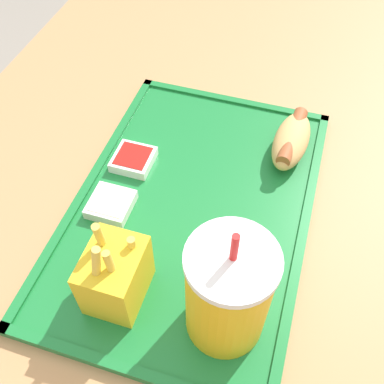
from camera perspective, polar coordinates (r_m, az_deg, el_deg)
ground_plane at (r=1.32m, az=1.95°, el=-20.98°), size 8.00×8.00×0.00m
dining_table at (r=0.96m, az=2.58°, el=-14.20°), size 1.22×0.89×0.76m
food_tray at (r=0.61m, az=0.00°, el=-2.03°), size 0.46×0.31×0.01m
soda_cup at (r=0.46m, az=4.60°, el=-12.68°), size 0.09×0.09×0.18m
hot_dog_far at (r=0.67m, az=12.51°, el=6.48°), size 0.12×0.06×0.04m
fries_carton at (r=0.51m, az=-9.72°, el=-10.34°), size 0.08×0.06×0.12m
sauce_cup_mayo at (r=0.60m, az=-10.26°, el=-1.50°), size 0.06×0.06×0.02m
sauce_cup_ketchup at (r=0.65m, az=-7.45°, el=4.17°), size 0.06×0.06×0.02m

